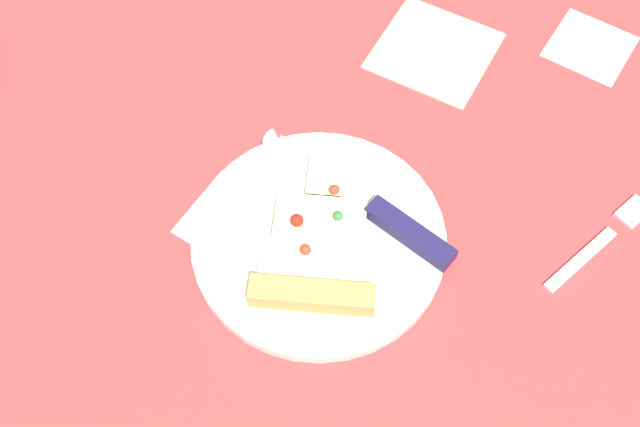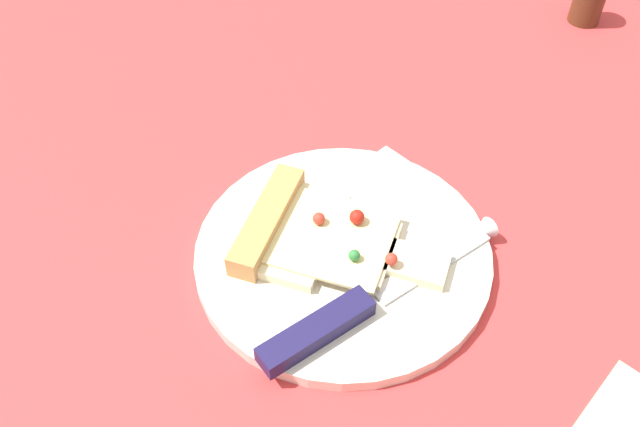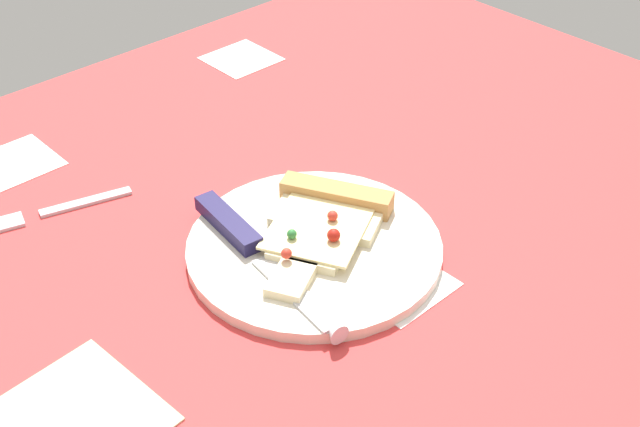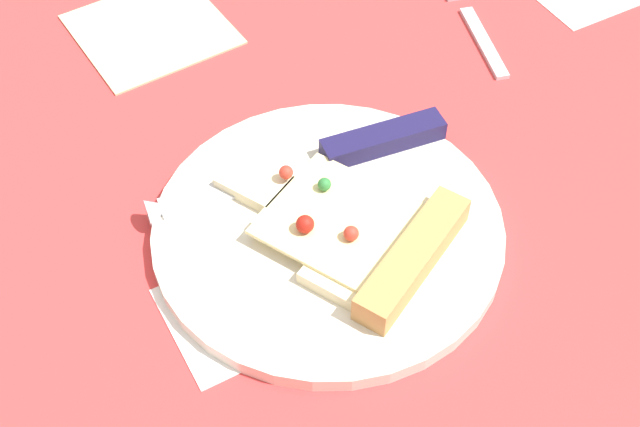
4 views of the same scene
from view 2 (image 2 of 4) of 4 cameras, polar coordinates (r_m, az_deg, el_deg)
The scene contains 5 objects.
ground_plane at distance 65.56cm, azimuth 5.28°, elevation 0.67°, with size 120.42×120.42×3.00cm.
plate at distance 58.74cm, azimuth 1.95°, elevation -3.38°, with size 25.75×25.75×1.25cm, color silver.
pizza_slice at distance 58.15cm, azimuth -0.42°, elevation -1.84°, with size 15.09×19.03×2.62cm.
knife at distance 54.18cm, azimuth 3.67°, elevation -7.61°, with size 24.07×5.13×2.45cm.
pepper_shaker at distance 92.59cm, azimuth 21.88°, elevation 16.47°, with size 3.82×3.82×5.75cm, color #4C2D19.
Camera 2 is at (34.79, 28.14, 46.43)cm, focal length 37.71 mm.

